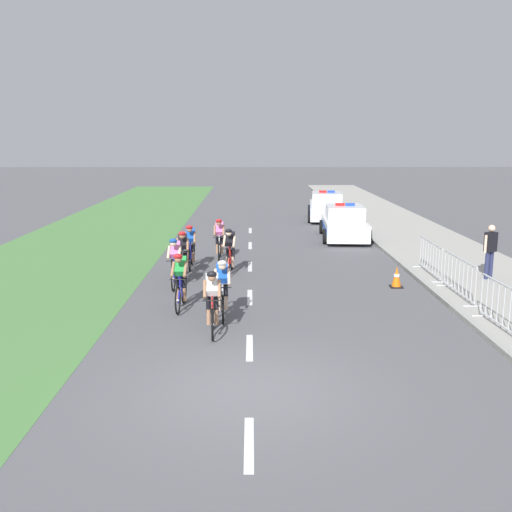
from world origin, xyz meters
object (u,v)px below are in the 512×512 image
police_car_second (326,207)px  spectator_closest (490,248)px  cyclist_eighth (219,238)px  crowd_barrier_middle (459,277)px  crowd_barrier_front (504,308)px  cyclist_seventh (190,246)px  cyclist_fifth (230,250)px  cyclist_sixth (183,253)px  crowd_barrier_rear (430,258)px  traffic_cone_near (397,277)px  cyclist_fourth (175,261)px  police_car_nearest (344,224)px  cyclist_third (180,280)px  cyclist_lead (212,300)px  cyclist_second (222,287)px

police_car_second → spectator_closest: size_ratio=2.71×
cyclist_eighth → crowd_barrier_middle: size_ratio=0.74×
police_car_second → spectator_closest: 14.49m
crowd_barrier_front → crowd_barrier_middle: 2.95m
cyclist_seventh → police_car_second: police_car_second is taller
cyclist_eighth → crowd_barrier_middle: (6.84, -5.61, -0.14)m
cyclist_fifth → crowd_barrier_front: cyclist_fifth is taller
cyclist_sixth → crowd_barrier_rear: 7.85m
cyclist_sixth → spectator_closest: spectator_closest is taller
cyclist_seventh → crowd_barrier_middle: size_ratio=0.74×
cyclist_fifth → cyclist_eighth: bearing=101.6°
traffic_cone_near → spectator_closest: 3.13m
traffic_cone_near → crowd_barrier_rear: bearing=40.2°
cyclist_fourth → police_car_nearest: (6.36, 8.46, -0.11)m
cyclist_third → police_car_second: size_ratio=0.38×
cyclist_third → police_car_second: 17.90m
cyclist_sixth → police_car_second: size_ratio=0.38×
cyclist_lead → crowd_barrier_middle: 7.10m
cyclist_lead → cyclist_sixth: same height
crowd_barrier_middle → traffic_cone_near: size_ratio=3.63×
cyclist_sixth → police_car_second: (6.28, 13.32, -0.11)m
crowd_barrier_front → traffic_cone_near: 4.58m
cyclist_seventh → crowd_barrier_front: 10.46m
cyclist_lead → crowd_barrier_middle: (6.56, 2.71, -0.14)m
cyclist_lead → traffic_cone_near: 6.67m
cyclist_second → crowd_barrier_rear: cyclist_second is taller
police_car_nearest → crowd_barrier_middle: (1.58, -9.97, -0.03)m
police_car_nearest → cyclist_fifth: bearing=-125.9°
crowd_barrier_rear → traffic_cone_near: crowd_barrier_rear is taller
cyclist_fifth → cyclist_fourth: bearing=-130.3°
police_car_second → spectator_closest: spectator_closest is taller
police_car_nearest → police_car_second: 6.17m
cyclist_lead → cyclist_second: bearing=81.4°
cyclist_fifth → cyclist_seventh: (-1.37, 0.77, 0.00)m
spectator_closest → cyclist_eighth: bearing=157.0°
police_car_nearest → crowd_barrier_front: 13.01m
cyclist_sixth → cyclist_seventh: size_ratio=1.00×
cyclist_second → cyclist_third: bearing=143.8°
cyclist_lead → spectator_closest: (8.19, 4.72, 0.30)m
cyclist_sixth → cyclist_fifth: bearing=19.8°
crowd_barrier_middle → crowd_barrier_rear: same height
cyclist_second → crowd_barrier_middle: (6.39, 1.58, -0.14)m
spectator_closest → cyclist_second: bearing=-155.9°
cyclist_second → cyclist_eighth: same height
cyclist_third → crowd_barrier_front: size_ratio=0.74×
cyclist_second → crowd_barrier_rear: bearing=32.9°
cyclist_fifth → cyclist_seventh: same height
crowd_barrier_rear → police_car_nearest: bearing=101.9°
cyclist_third → crowd_barrier_front: cyclist_third is taller
cyclist_lead → cyclist_sixth: (-1.29, 5.52, 0.00)m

